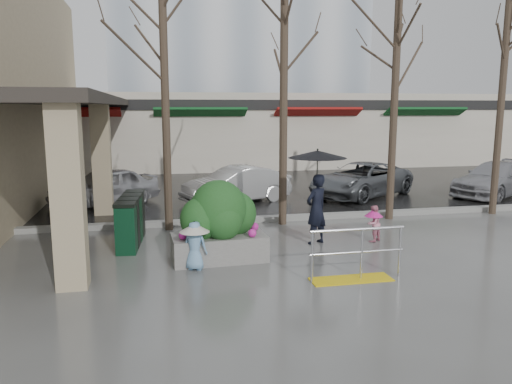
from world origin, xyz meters
name	(u,v)px	position (x,y,z in m)	size (l,w,h in m)	color
ground	(271,265)	(0.00, 0.00, 0.00)	(120.00, 120.00, 0.00)	#51514F
street_asphalt	(190,159)	(0.00, 22.00, 0.01)	(120.00, 36.00, 0.01)	black
curb	(239,220)	(0.00, 4.00, 0.07)	(120.00, 0.30, 0.15)	gray
canopy_slab	(76,97)	(-4.80, 8.00, 3.62)	(2.80, 18.00, 0.25)	#2D2823
pillar_front	(68,194)	(-3.90, -0.50, 1.75)	(0.55, 0.55, 3.50)	tan
pillar_back	(102,158)	(-3.90, 6.00, 1.75)	(0.55, 0.55, 3.50)	tan
storefront_row	(231,130)	(2.00, 17.97, 2.01)	(34.00, 6.74, 4.00)	beige
handrail	(355,261)	(1.36, -1.20, 0.38)	(1.90, 0.50, 1.03)	yellow
tree_west	(163,36)	(-2.00, 3.60, 5.08)	(3.20, 3.20, 6.80)	#382B21
tree_midwest	(284,34)	(1.20, 3.60, 5.23)	(3.20, 3.20, 7.00)	#382B21
tree_mideast	(397,51)	(4.50, 3.60, 4.86)	(3.20, 3.20, 6.50)	#382B21
tree_east	(507,35)	(8.00, 3.60, 5.38)	(3.20, 3.20, 7.20)	#382B21
woman	(317,185)	(1.47, 1.43, 1.46)	(1.42, 1.42, 2.33)	black
child_pink	(373,221)	(2.92, 1.33, 0.51)	(0.56, 0.53, 0.91)	pink
child_blue	(195,240)	(-1.60, 0.05, 0.62)	(0.62, 0.62, 1.02)	#76A7D3
planter	(219,222)	(-1.02, 0.62, 0.84)	(2.06, 1.19, 1.76)	slate
news_boxes	(131,220)	(-2.95, 2.33, 0.59)	(0.68, 2.15, 1.18)	#0C381F
car_a	(104,187)	(-4.01, 7.48, 0.63)	(1.49, 3.70, 1.26)	#ACADB1
car_b	(237,185)	(0.46, 7.05, 0.63)	(1.33, 3.82, 1.26)	silver
car_c	(361,180)	(5.20, 7.32, 0.63)	(2.09, 4.53, 1.26)	slate
car_d	(496,179)	(10.26, 6.45, 0.63)	(1.77, 4.34, 1.26)	#A1A1A6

